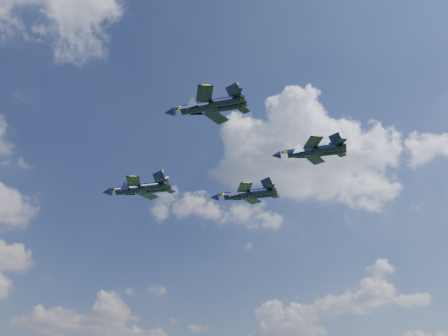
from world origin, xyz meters
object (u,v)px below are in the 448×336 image
jet_left (197,108)px  jet_slot (302,152)px  jet_right (237,195)px  jet_lead (129,189)px

jet_left → jet_slot: jet_slot is taller
jet_left → jet_right: bearing=3.1°
jet_slot → jet_right: bearing=44.1°
jet_left → jet_slot: bearing=-37.1°
jet_lead → jet_slot: jet_slot is taller
jet_lead → jet_slot: (22.01, -32.26, 3.52)m
jet_lead → jet_right: 27.02m
jet_right → jet_left: bearing=-177.1°
jet_lead → jet_left: size_ratio=1.10×
jet_lead → jet_right: (25.76, -7.52, 3.20)m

